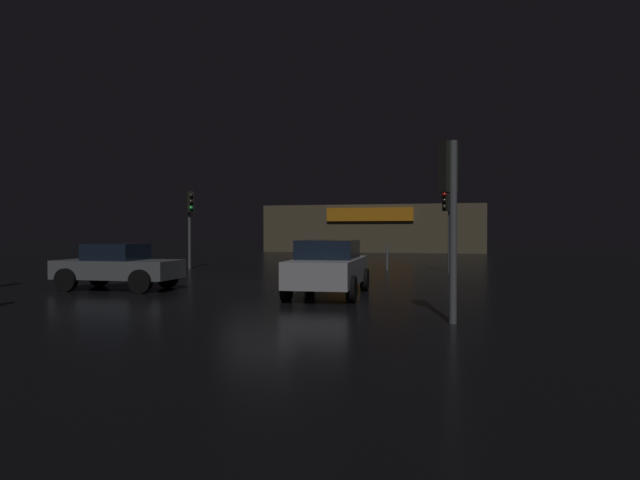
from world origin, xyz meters
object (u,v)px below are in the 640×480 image
object	(u,v)px
traffic_signal_main	(190,214)
car_far	(118,266)
store_building	(375,229)
traffic_signal_cross_left	(447,212)
traffic_signal_cross_right	(449,195)
car_near	(329,267)

from	to	relation	value
traffic_signal_main	car_far	world-z (taller)	traffic_signal_main
store_building	traffic_signal_cross_left	size ratio (longest dim) A/B	5.38
traffic_signal_cross_right	car_far	distance (m)	11.23
store_building	car_near	xyz separation A→B (m)	(4.02, -35.90, -1.31)
traffic_signal_main	traffic_signal_cross_left	world-z (taller)	traffic_signal_main
traffic_signal_main	traffic_signal_cross_right	xyz separation A→B (m)	(12.80, -13.56, -0.18)
traffic_signal_cross_left	car_far	xyz separation A→B (m)	(-10.01, -9.72, -1.97)
traffic_signal_cross_left	car_near	world-z (taller)	traffic_signal_cross_left
traffic_signal_main	traffic_signal_cross_left	bearing A→B (deg)	0.70
traffic_signal_cross_left	traffic_signal_cross_right	bearing A→B (deg)	-88.62
traffic_signal_cross_right	car_near	world-z (taller)	traffic_signal_cross_right
traffic_signal_cross_left	car_far	distance (m)	14.09
traffic_signal_cross_right	car_far	size ratio (longest dim) A/B	0.94
store_building	traffic_signal_cross_left	bearing A→B (deg)	-74.74
car_near	car_far	bearing A→B (deg)	-179.52
traffic_signal_cross_right	traffic_signal_main	bearing A→B (deg)	133.36
car_near	car_far	world-z (taller)	car_near
car_near	store_building	bearing A→B (deg)	96.40
car_far	traffic_signal_cross_right	bearing A→B (deg)	-21.09
traffic_signal_main	traffic_signal_cross_right	distance (m)	18.65
traffic_signal_cross_left	traffic_signal_main	bearing A→B (deg)	-179.30
traffic_signal_main	traffic_signal_cross_left	size ratio (longest dim) A/B	1.04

